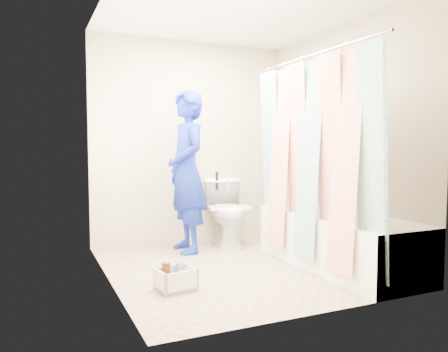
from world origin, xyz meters
name	(u,v)px	position (x,y,z in m)	size (l,w,h in m)	color
floor	(238,266)	(0.00, 0.00, 0.00)	(2.60, 2.60, 0.00)	gray
ceiling	(238,10)	(0.00, 0.00, 2.40)	(2.40, 2.60, 0.02)	white
wall_back	(191,142)	(0.00, 1.30, 1.20)	(2.40, 0.02, 2.40)	#BBB18F
wall_front	(323,138)	(0.00, -1.30, 1.20)	(2.40, 0.02, 2.40)	#BBB18F
wall_left	(107,140)	(-1.20, 0.00, 1.20)	(0.02, 2.60, 2.40)	#BBB18F
wall_right	(341,141)	(1.20, 0.00, 1.20)	(0.02, 2.60, 2.40)	#BBB18F
bathtub	(338,239)	(0.85, -0.43, 0.27)	(0.70, 1.75, 0.50)	white
curtain_rod	(312,56)	(0.52, -0.43, 1.95)	(0.02, 0.02, 1.90)	silver
shower_curtain	(310,160)	(0.52, -0.43, 1.02)	(0.06, 1.75, 1.80)	white
toilet	(227,212)	(0.30, 0.90, 0.38)	(0.42, 0.74, 0.76)	white
tank_lid	(229,208)	(0.28, 0.78, 0.45)	(0.47, 0.20, 0.04)	white
tank_internals	(220,179)	(0.30, 1.11, 0.75)	(0.18, 0.07, 0.25)	black
plumber	(187,172)	(-0.25, 0.75, 0.87)	(0.64, 0.42, 1.74)	#0F1B9A
cleaning_caddy	(177,280)	(-0.74, -0.43, 0.08)	(0.32, 0.28, 0.22)	silver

